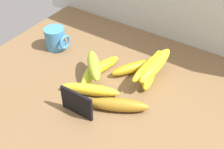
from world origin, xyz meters
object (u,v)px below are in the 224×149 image
at_px(coffee_mug, 56,38).
at_px(banana_9, 150,65).
at_px(banana_0, 90,73).
at_px(banana_7, 155,65).
at_px(banana_8, 152,66).
at_px(banana_5, 149,75).
at_px(banana_6, 94,65).
at_px(banana_3, 132,68).
at_px(chalkboard_sign, 77,104).
at_px(banana_1, 118,105).
at_px(banana_2, 102,67).
at_px(banana_4, 90,90).

bearing_deg(coffee_mug, banana_9, 4.79).
xyz_separation_m(banana_0, banana_7, (0.19, 0.11, 0.04)).
bearing_deg(banana_8, banana_5, -141.05).
xyz_separation_m(coffee_mug, banana_6, (0.23, -0.07, 0.01)).
relative_size(banana_0, banana_9, 0.79).
relative_size(banana_3, banana_7, 0.79).
distance_m(chalkboard_sign, banana_6, 0.17).
bearing_deg(banana_9, banana_3, -178.93).
bearing_deg(banana_1, banana_7, 82.38).
bearing_deg(banana_2, chalkboard_sign, -75.45).
bearing_deg(banana_9, coffee_mug, -175.21).
bearing_deg(banana_7, banana_5, -142.94).
relative_size(banana_4, banana_6, 1.21).
relative_size(banana_8, banana_9, 0.92).
distance_m(coffee_mug, banana_8, 0.40).
distance_m(chalkboard_sign, banana_4, 0.09).
height_order(banana_0, banana_8, banana_8).
xyz_separation_m(banana_1, banana_4, (-0.11, 0.01, -0.00)).
distance_m(banana_5, banana_6, 0.19).
xyz_separation_m(banana_2, banana_3, (0.09, 0.05, 0.00)).
bearing_deg(chalkboard_sign, banana_6, 108.59).
bearing_deg(banana_6, banana_3, 47.36).
bearing_deg(banana_9, banana_8, 0.66).
height_order(banana_1, banana_6, banana_6).
relative_size(coffee_mug, banana_5, 0.61).
bearing_deg(coffee_mug, banana_1, -21.63).
distance_m(coffee_mug, banana_7, 0.40).
xyz_separation_m(banana_1, banana_8, (0.02, 0.18, 0.03)).
bearing_deg(banana_5, banana_6, -148.84).
relative_size(chalkboard_sign, banana_0, 0.67).
xyz_separation_m(banana_3, banana_8, (0.07, 0.00, 0.04)).
bearing_deg(coffee_mug, banana_4, -27.79).
height_order(banana_3, banana_8, banana_8).
distance_m(banana_4, banana_9, 0.21).
distance_m(chalkboard_sign, banana_8, 0.28).
xyz_separation_m(chalkboard_sign, banana_5, (0.10, 0.25, -0.02)).
height_order(banana_4, banana_5, banana_5).
bearing_deg(banana_4, banana_6, 116.30).
bearing_deg(banana_3, banana_6, -132.64).
distance_m(banana_0, banana_3, 0.15).
height_order(chalkboard_sign, banana_7, chalkboard_sign).
xyz_separation_m(banana_3, banana_9, (0.07, 0.00, 0.04)).
xyz_separation_m(banana_1, banana_9, (0.01, 0.18, 0.04)).
xyz_separation_m(banana_7, banana_8, (-0.01, -0.01, -0.01)).
xyz_separation_m(chalkboard_sign, banana_4, (-0.02, 0.09, -0.02)).
xyz_separation_m(banana_5, banana_8, (0.01, 0.01, 0.04)).
distance_m(banana_2, banana_4, 0.12).
distance_m(coffee_mug, banana_3, 0.32).
bearing_deg(banana_2, banana_9, 18.41).
bearing_deg(banana_0, banana_9, 31.54).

